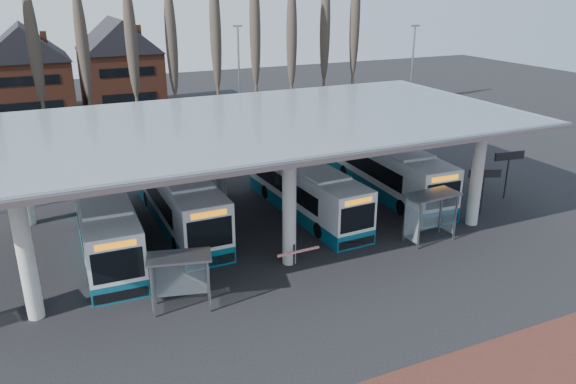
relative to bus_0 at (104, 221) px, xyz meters
name	(u,v)px	position (x,y,z in m)	size (l,w,h in m)	color
ground	(311,285)	(8.26, -8.21, -1.57)	(140.00, 140.00, 0.00)	black
station_canopy	(248,131)	(8.26, -0.21, 4.11)	(32.00, 16.00, 6.34)	beige
poplar_row	(151,38)	(8.26, 24.79, 7.20)	(45.10, 1.10, 14.50)	#473D33
lamp_post_b	(239,82)	(14.26, 17.79, 3.76)	(0.80, 0.16, 10.17)	slate
lamp_post_c	(411,82)	(28.26, 11.79, 3.76)	(0.80, 0.16, 10.17)	slate
bus_0	(104,221)	(0.00, 0.00, 0.00)	(2.94, 12.07, 3.33)	silver
bus_1	(178,198)	(4.45, 1.66, 0.05)	(2.69, 12.36, 3.43)	silver
bus_2	(305,189)	(12.01, 0.09, -0.06)	(2.99, 11.64, 3.21)	silver
bus_3	(386,169)	(18.66, 1.12, 0.07)	(3.19, 12.59, 3.47)	silver
shelter_1	(180,269)	(2.20, -7.50, 0.29)	(3.01, 2.00, 2.56)	gray
shelter_2	(430,206)	(16.45, -6.39, 0.46)	(3.09, 1.68, 2.79)	gray
info_sign_0	(484,177)	(21.70, -4.86, 0.91)	(1.88, 0.84, 2.95)	black
info_sign_1	(509,159)	(25.19, -3.31, 1.15)	(2.17, 0.43, 3.24)	black
barrier	(297,252)	(8.37, -6.45, -0.67)	(2.33, 0.66, 1.16)	black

